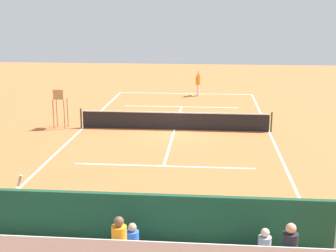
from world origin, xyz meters
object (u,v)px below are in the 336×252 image
object	(u,v)px
courtside_bench	(243,238)
equipment_bag	(186,252)
umpire_chair	(60,104)
tennis_player	(198,82)
tennis_racket	(193,96)
tennis_ball_near	(175,97)
tennis_net	(175,121)
tennis_ball_far	(226,100)
line_judge	(19,209)

from	to	relation	value
courtside_bench	equipment_bag	xyz separation A→B (m)	(1.50, 0.13, -0.38)
umpire_chair	tennis_player	xyz separation A→B (m)	(-7.16, -10.24, -0.30)
umpire_chair	tennis_racket	world-z (taller)	umpire_chair
equipment_bag	tennis_ball_near	size ratio (longest dim) A/B	13.64
tennis_net	courtside_bench	size ratio (longest dim) A/B	5.72
umpire_chair	tennis_player	size ratio (longest dim) A/B	1.11
equipment_bag	tennis_ball_near	world-z (taller)	equipment_bag
tennis_player	tennis_ball_near	distance (m)	2.12
tennis_player	tennis_ball_far	world-z (taller)	tennis_player
equipment_bag	tennis_player	size ratio (longest dim) A/B	0.47
tennis_racket	line_judge	bearing A→B (deg)	80.32
umpire_chair	tennis_racket	bearing A→B (deg)	-123.84
tennis_racket	tennis_ball_near	bearing A→B (deg)	33.41
tennis_ball_far	courtside_bench	bearing A→B (deg)	89.52
tennis_net	tennis_ball_far	bearing A→B (deg)	-109.53
tennis_player	tennis_ball_far	distance (m)	2.83
tennis_ball_far	line_judge	xyz separation A→B (m)	(6.28, 21.37, 0.98)
tennis_net	umpire_chair	xyz separation A→B (m)	(6.20, 0.13, 0.81)
umpire_chair	line_judge	bearing A→B (deg)	102.67
tennis_ball_near	courtside_bench	bearing A→B (deg)	98.78
tennis_ball_near	equipment_bag	bearing A→B (deg)	94.99
equipment_bag	line_judge	bearing A→B (deg)	-5.10
umpire_chair	tennis_ball_far	distance (m)	12.58
equipment_bag	tennis_racket	distance (m)	23.45
tennis_racket	line_judge	world-z (taller)	line_judge
tennis_ball_near	line_judge	xyz separation A→B (m)	(2.63, 22.18, 0.98)
courtside_bench	tennis_player	world-z (taller)	tennis_player
tennis_net	tennis_racket	xyz separation A→B (m)	(-0.62, -10.04, -0.49)
tennis_net	tennis_ball_near	distance (m)	9.22
tennis_net	courtside_bench	xyz separation A→B (m)	(-2.79, 13.27, 0.06)
tennis_player	courtside_bench	bearing A→B (deg)	94.48
tennis_player	tennis_ball_far	size ratio (longest dim) A/B	29.18
line_judge	tennis_net	bearing A→B (deg)	-104.29
tennis_player	tennis_racket	bearing A→B (deg)	11.32
umpire_chair	tennis_ball_near	distance (m)	10.91
tennis_net	line_judge	size ratio (longest dim) A/B	5.35
courtside_bench	line_judge	world-z (taller)	line_judge
tennis_net	tennis_racket	size ratio (longest dim) A/B	17.93
umpire_chair	tennis_net	bearing A→B (deg)	-178.80
umpire_chair	equipment_bag	distance (m)	15.28
tennis_player	tennis_ball_near	bearing A→B (deg)	29.39
tennis_ball_far	tennis_player	bearing A→B (deg)	-40.69
tennis_net	equipment_bag	bearing A→B (deg)	95.53
tennis_ball_near	tennis_ball_far	xyz separation A→B (m)	(-3.65, 0.81, 0.00)
courtside_bench	equipment_bag	distance (m)	1.55
equipment_bag	tennis_ball_near	xyz separation A→B (m)	(1.97, -22.59, -0.15)
tennis_ball_far	line_judge	bearing A→B (deg)	73.62
tennis_player	tennis_racket	world-z (taller)	tennis_player
line_judge	umpire_chair	bearing A→B (deg)	-77.33
umpire_chair	equipment_bag	world-z (taller)	umpire_chair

